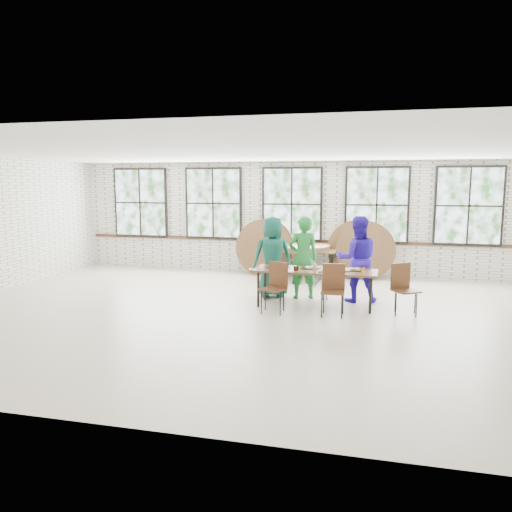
# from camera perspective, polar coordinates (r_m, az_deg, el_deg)

# --- Properties ---
(room) EXTENTS (12.00, 12.00, 12.00)m
(room) POSITION_cam_1_polar(r_m,az_deg,el_deg) (13.39, 4.12, 5.73)
(room) COLOR beige
(room) RESTS_ON ground
(dining_table) EXTENTS (2.42, 0.87, 0.74)m
(dining_table) POSITION_cam_1_polar(r_m,az_deg,el_deg) (9.89, 6.77, -1.86)
(dining_table) COLOR brown
(dining_table) RESTS_ON ground
(chair_near_left) EXTENTS (0.54, 0.54, 0.95)m
(chair_near_left) POSITION_cam_1_polar(r_m,az_deg,el_deg) (9.45, 2.25, -3.08)
(chair_near_left) COLOR #52301B
(chair_near_left) RESTS_ON ground
(chair_near_right) EXTENTS (0.43, 0.42, 0.95)m
(chair_near_right) POSITION_cam_1_polar(r_m,az_deg,el_deg) (9.34, 8.82, -3.32)
(chair_near_right) COLOR #52301B
(chair_near_right) RESTS_ON ground
(chair_spare) EXTENTS (0.57, 0.57, 0.95)m
(chair_spare) POSITION_cam_1_polar(r_m,az_deg,el_deg) (9.71, 16.47, -3.12)
(chair_spare) COLOR #52301B
(chair_spare) RESTS_ON ground
(adult_teal) EXTENTS (1.00, 0.85, 1.73)m
(adult_teal) POSITION_cam_1_polar(r_m,az_deg,el_deg) (10.65, 1.90, -0.11)
(adult_teal) COLOR #165747
(adult_teal) RESTS_ON ground
(adult_green) EXTENTS (0.75, 0.62, 1.75)m
(adult_green) POSITION_cam_1_polar(r_m,az_deg,el_deg) (10.54, 5.41, -0.19)
(adult_green) COLOR #228134
(adult_green) RESTS_ON ground
(toddler) EXTENTS (0.50, 0.31, 0.75)m
(toddler) POSITION_cam_1_polar(r_m,az_deg,el_deg) (10.56, 7.89, -2.97)
(toddler) COLOR #161945
(toddler) RESTS_ON ground
(adult_blue) EXTENTS (0.97, 0.81, 1.77)m
(adult_blue) POSITION_cam_1_polar(r_m,az_deg,el_deg) (10.43, 11.49, -0.35)
(adult_blue) COLOR #311BBF
(adult_blue) RESTS_ON ground
(storage_table) EXTENTS (1.81, 0.76, 0.74)m
(storage_table) POSITION_cam_1_polar(r_m,az_deg,el_deg) (12.81, 5.11, 0.47)
(storage_table) COLOR brown
(storage_table) RESTS_ON ground
(tabletop_clutter) EXTENTS (1.93, 0.62, 0.11)m
(tabletop_clutter) POSITION_cam_1_polar(r_m,az_deg,el_deg) (9.84, 7.48, -1.47)
(tabletop_clutter) COLOR black
(tabletop_clutter) RESTS_ON dining_table
(round_tops_stacked) EXTENTS (1.50, 1.50, 0.13)m
(round_tops_stacked) POSITION_cam_1_polar(r_m,az_deg,el_deg) (12.79, 5.12, 1.00)
(round_tops_stacked) COLOR brown
(round_tops_stacked) RESTS_ON storage_table
(round_tops_leaning) EXTENTS (4.17, 0.40, 1.49)m
(round_tops_leaning) POSITION_cam_1_polar(r_m,az_deg,el_deg) (13.09, 6.38, 0.84)
(round_tops_leaning) COLOR brown
(round_tops_leaning) RESTS_ON ground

